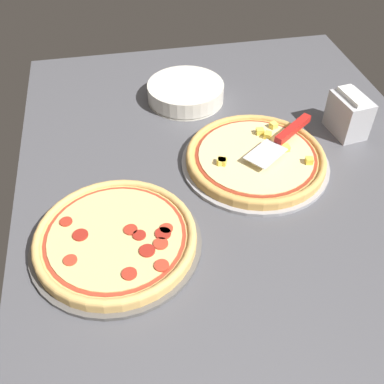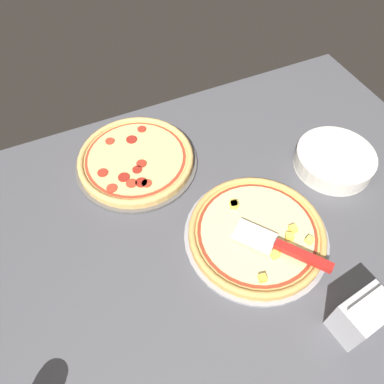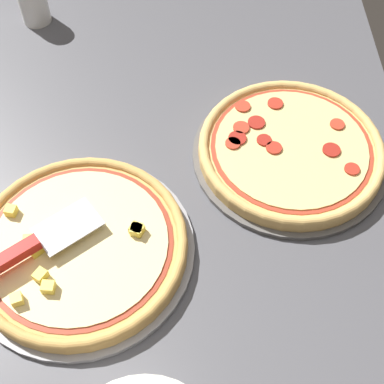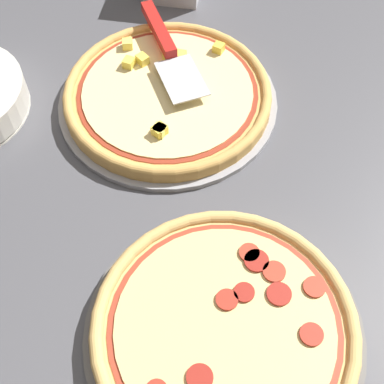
{
  "view_description": "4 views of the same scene",
  "coord_description": "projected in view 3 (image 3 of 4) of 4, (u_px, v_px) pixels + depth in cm",
  "views": [
    {
      "loc": [
        -80.92,
        28.42,
        77.88
      ],
      "look_at": [
        -4.52,
        13.36,
        3.0
      ],
      "focal_mm": 42.0,
      "sensor_mm": 36.0,
      "label": 1
    },
    {
      "loc": [
        -30.94,
        -44.82,
        89.59
      ],
      "look_at": [
        -4.52,
        13.36,
        3.0
      ],
      "focal_mm": 35.0,
      "sensor_mm": 36.0,
      "label": 2
    },
    {
      "loc": [
        50.95,
        12.97,
        81.88
      ],
      "look_at": [
        -4.52,
        13.36,
        3.0
      ],
      "focal_mm": 50.0,
      "sensor_mm": 36.0,
      "label": 3
    },
    {
      "loc": [
        -17.96,
        57.12,
        71.28
      ],
      "look_at": [
        -4.52,
        13.36,
        3.0
      ],
      "focal_mm": 50.0,
      "sensor_mm": 36.0,
      "label": 4
    }
  ],
  "objects": [
    {
      "name": "pizza_back",
      "position": [
        291.0,
        148.0,
        1.03
      ],
      "size": [
        35.76,
        35.76,
        2.97
      ],
      "color": "#DBAD60",
      "rests_on": "pizza_pan_back"
    },
    {
      "name": "ground_plane",
      "position": [
        119.0,
        228.0,
        0.98
      ],
      "size": [
        152.93,
        112.78,
        3.6
      ],
      "primitive_type": "cube",
      "color": "#4C4C51"
    },
    {
      "name": "pizza_front",
      "position": [
        80.0,
        245.0,
        0.91
      ],
      "size": [
        36.86,
        36.86,
        3.87
      ],
      "color": "tan",
      "rests_on": "pizza_pan_front"
    },
    {
      "name": "parmesan_shaker",
      "position": [
        33.0,
        2.0,
        1.25
      ],
      "size": [
        6.74,
        6.74,
        10.21
      ],
      "color": "white",
      "rests_on": "ground_plane"
    },
    {
      "name": "pizza_pan_front",
      "position": [
        82.0,
        250.0,
        0.92
      ],
      "size": [
        39.21,
        39.21,
        1.0
      ],
      "primitive_type": "cylinder",
      "color": "#939399",
      "rests_on": "ground_plane"
    },
    {
      "name": "serving_spatula",
      "position": [
        12.0,
        257.0,
        0.86
      ],
      "size": [
        19.03,
        23.03,
        2.0
      ],
      "color": "silver",
      "rests_on": "pizza_front"
    },
    {
      "name": "pizza_pan_back",
      "position": [
        289.0,
        155.0,
        1.05
      ],
      "size": [
        38.05,
        38.05,
        1.0
      ],
      "primitive_type": "cylinder",
      "color": "#565451",
      "rests_on": "ground_plane"
    }
  ]
}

